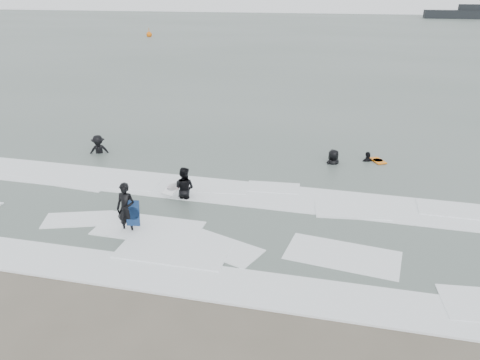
% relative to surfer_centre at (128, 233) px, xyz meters
% --- Properties ---
extents(ground, '(320.00, 320.00, 0.00)m').
position_rel_surfer_centre_xyz_m(ground, '(3.36, -1.68, 0.00)').
color(ground, brown).
rests_on(ground, ground).
extents(sea, '(320.00, 320.00, 0.00)m').
position_rel_surfer_centre_xyz_m(sea, '(3.36, 78.32, 0.06)').
color(sea, '#47544C').
rests_on(sea, ground).
extents(surfer_centre, '(0.73, 0.49, 1.96)m').
position_rel_surfer_centre_xyz_m(surfer_centre, '(0.00, 0.00, 0.00)').
color(surfer_centre, black).
rests_on(surfer_centre, ground).
extents(surfer_wading, '(0.99, 0.80, 1.95)m').
position_rel_surfer_centre_xyz_m(surfer_wading, '(0.92, 3.34, 0.00)').
color(surfer_wading, black).
rests_on(surfer_wading, ground).
extents(surfer_breaker, '(1.42, 1.15, 1.92)m').
position_rel_surfer_centre_xyz_m(surfer_breaker, '(-5.50, 7.53, 0.00)').
color(surfer_breaker, black).
rests_on(surfer_breaker, ground).
extents(surfer_right_near, '(1.07, 0.83, 1.69)m').
position_rel_surfer_centre_xyz_m(surfer_right_near, '(8.44, 9.90, 0.00)').
color(surfer_right_near, black).
rests_on(surfer_right_near, ground).
extents(surfer_right_far, '(1.12, 1.07, 1.93)m').
position_rel_surfer_centre_xyz_m(surfer_right_far, '(6.75, 9.07, 0.00)').
color(surfer_right_far, black).
rests_on(surfer_right_far, ground).
extents(surf_foam, '(30.03, 9.06, 0.09)m').
position_rel_surfer_centre_xyz_m(surf_foam, '(3.36, 2.02, 0.04)').
color(surf_foam, white).
rests_on(surf_foam, ground).
extents(bodyboards, '(9.36, 10.61, 1.25)m').
position_rel_surfer_centre_xyz_m(bodyboards, '(3.29, 4.39, 0.50)').
color(bodyboards, '#10254C').
rests_on(bodyboards, ground).
extents(buoy, '(1.00, 1.00, 1.65)m').
position_rel_surfer_centre_xyz_m(buoy, '(-30.18, 67.99, 0.42)').
color(buoy, '#D55A09').
rests_on(buoy, ground).
extents(vessel_horizon, '(28.58, 5.10, 3.88)m').
position_rel_surfer_centre_xyz_m(vessel_horizon, '(38.30, 139.96, 1.44)').
color(vessel_horizon, black).
rests_on(vessel_horizon, ground).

